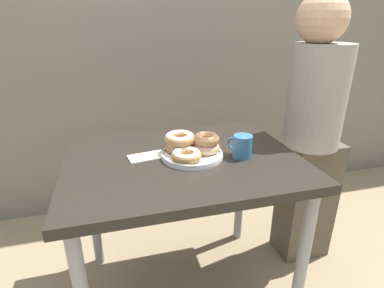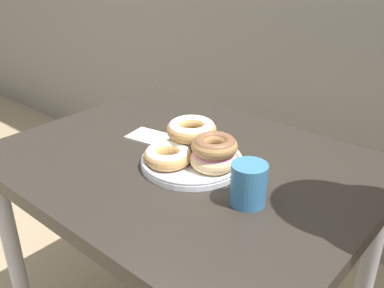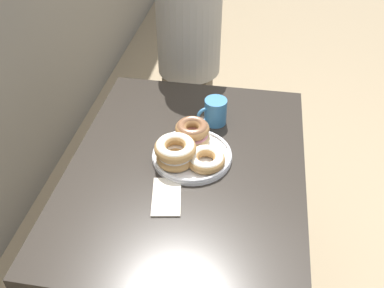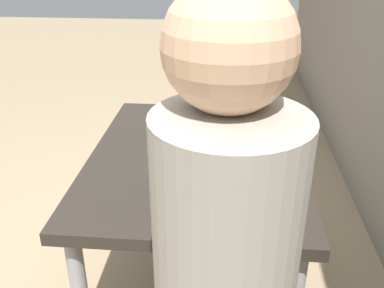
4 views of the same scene
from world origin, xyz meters
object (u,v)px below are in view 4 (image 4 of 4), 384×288
object	(u,v)px
coffee_mug	(170,176)
napkin	(208,137)
donut_plate	(195,148)
dining_table	(196,177)

from	to	relation	value
coffee_mug	napkin	distance (m)	0.41
donut_plate	napkin	world-z (taller)	donut_plate
coffee_mug	donut_plate	bearing A→B (deg)	164.14
dining_table	donut_plate	world-z (taller)	donut_plate
napkin	donut_plate	bearing A→B (deg)	-11.05
napkin	dining_table	bearing A→B (deg)	-12.99
donut_plate	coffee_mug	bearing A→B (deg)	-15.86
dining_table	donut_plate	distance (m)	0.14
donut_plate	coffee_mug	size ratio (longest dim) A/B	2.63
dining_table	napkin	xyz separation A→B (m)	(-0.15, 0.03, 0.10)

